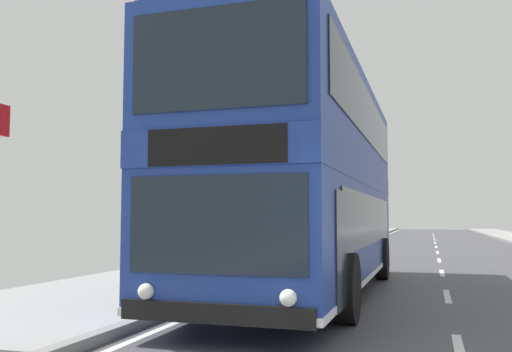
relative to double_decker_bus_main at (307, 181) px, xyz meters
The scene contains 1 object.
double_decker_bus_main is the anchor object (origin of this frame).
Camera 1 is at (-0.30, -4.37, 1.57)m, focal length 38.73 mm.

